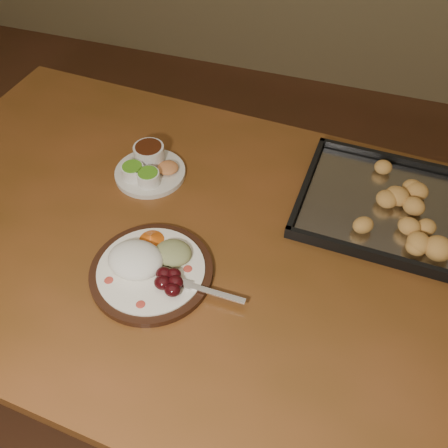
% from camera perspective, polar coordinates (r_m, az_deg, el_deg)
% --- Properties ---
extents(ground, '(4.00, 4.00, 0.00)m').
position_cam_1_polar(ground, '(1.71, -7.58, -19.60)').
color(ground, '#5A2F1F').
rests_on(ground, ground).
extents(dining_table, '(1.55, 0.99, 0.75)m').
position_cam_1_polar(dining_table, '(1.15, -2.13, -4.81)').
color(dining_table, brown).
rests_on(dining_table, ground).
extents(dinner_plate, '(0.33, 0.25, 0.06)m').
position_cam_1_polar(dinner_plate, '(1.01, -8.47, -4.80)').
color(dinner_plate, black).
rests_on(dinner_plate, dining_table).
extents(condiment_saucer, '(0.17, 0.17, 0.06)m').
position_cam_1_polar(condiment_saucer, '(1.22, -8.60, 6.44)').
color(condiment_saucer, silver).
rests_on(condiment_saucer, dining_table).
extents(baking_tray, '(0.46, 0.35, 0.05)m').
position_cam_1_polar(baking_tray, '(1.18, 19.48, 1.78)').
color(baking_tray, black).
rests_on(baking_tray, dining_table).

